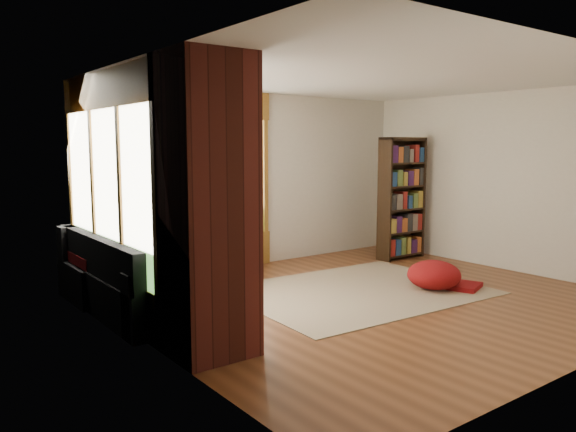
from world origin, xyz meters
TOP-DOWN VIEW (x-y plane):
  - floor at (0.00, 0.00)m, footprint 5.50×5.50m
  - ceiling at (0.00, 0.00)m, footprint 5.50×5.50m
  - wall_back at (0.00, 2.50)m, footprint 5.50×0.04m
  - wall_left at (-2.75, 0.00)m, footprint 0.04×5.00m
  - wall_right at (2.75, 0.00)m, footprint 0.04×5.00m
  - windows_back at (-1.20, 2.47)m, footprint 2.82×0.10m
  - windows_left at (-2.72, 1.20)m, footprint 0.10×2.62m
  - roller_blind at (-2.69, 2.03)m, footprint 0.03×0.72m
  - brick_chimney at (-2.40, -0.35)m, footprint 0.70×0.70m
  - sectional_sofa at (-1.95, 1.70)m, footprint 2.20×2.20m
  - area_rug at (0.11, 0.38)m, footprint 3.13×2.46m
  - bookshelf at (2.14, 1.48)m, footprint 0.84×0.28m
  - pouf at (0.98, -0.12)m, footprint 0.75×0.75m
  - dog_tan at (-1.53, 1.66)m, footprint 1.05×1.13m
  - dog_brindle at (-2.03, 1.24)m, footprint 0.54×0.76m
  - throw_pillows at (-1.86, 1.75)m, footprint 1.98×1.68m

SIDE VIEW (x-z plane):
  - floor at x=0.00m, z-range 0.00..0.00m
  - area_rug at x=0.11m, z-range 0.00..0.01m
  - pouf at x=0.98m, z-range 0.01..0.38m
  - sectional_sofa at x=-1.95m, z-range -0.10..0.70m
  - dog_brindle at x=-2.03m, z-range 0.54..0.92m
  - throw_pillows at x=-1.86m, z-range 0.55..1.00m
  - dog_tan at x=-1.53m, z-range 0.54..1.09m
  - bookshelf at x=2.14m, z-range 0.00..1.95m
  - wall_back at x=0.00m, z-range 0.00..2.60m
  - wall_left at x=-2.75m, z-range 0.00..2.60m
  - wall_right at x=2.75m, z-range 0.00..2.60m
  - brick_chimney at x=-2.40m, z-range 0.00..2.60m
  - windows_back at x=-1.20m, z-range 0.40..2.30m
  - windows_left at x=-2.72m, z-range 0.40..2.30m
  - roller_blind at x=-2.69m, z-range 1.30..2.20m
  - ceiling at x=0.00m, z-range 2.60..2.60m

